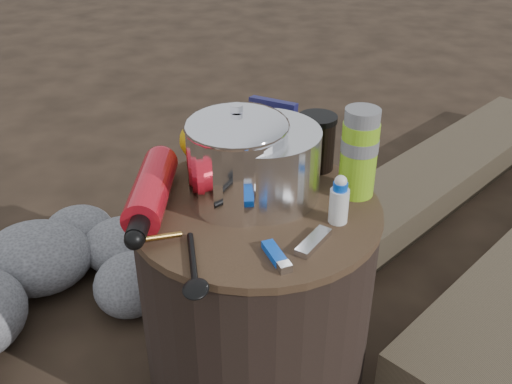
{
  "coord_description": "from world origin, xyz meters",
  "views": [
    {
      "loc": [
        0.05,
        -0.96,
        1.05
      ],
      "look_at": [
        0.0,
        0.0,
        0.48
      ],
      "focal_mm": 40.92,
      "sensor_mm": 36.0,
      "label": 1
    }
  ],
  "objects_px": {
    "thermos": "(359,153)",
    "travel_mug": "(316,143)",
    "fuel_bottle": "(151,190)",
    "stump": "(256,295)",
    "camping_pot": "(237,157)"
  },
  "relations": [
    {
      "from": "thermos",
      "to": "travel_mug",
      "type": "relative_size",
      "value": 1.51
    },
    {
      "from": "fuel_bottle",
      "to": "travel_mug",
      "type": "xyz_separation_m",
      "value": [
        0.32,
        0.18,
        0.02
      ]
    },
    {
      "from": "thermos",
      "to": "travel_mug",
      "type": "bearing_deg",
      "value": 125.9
    },
    {
      "from": "stump",
      "to": "thermos",
      "type": "distance_m",
      "value": 0.38
    },
    {
      "from": "camping_pot",
      "to": "travel_mug",
      "type": "relative_size",
      "value": 1.62
    },
    {
      "from": "stump",
      "to": "fuel_bottle",
      "type": "height_order",
      "value": "fuel_bottle"
    },
    {
      "from": "stump",
      "to": "fuel_bottle",
      "type": "relative_size",
      "value": 1.63
    },
    {
      "from": "fuel_bottle",
      "to": "travel_mug",
      "type": "relative_size",
      "value": 2.51
    },
    {
      "from": "camping_pot",
      "to": "travel_mug",
      "type": "bearing_deg",
      "value": 43.51
    },
    {
      "from": "camping_pot",
      "to": "fuel_bottle",
      "type": "relative_size",
      "value": 0.65
    },
    {
      "from": "stump",
      "to": "travel_mug",
      "type": "distance_m",
      "value": 0.35
    },
    {
      "from": "stump",
      "to": "fuel_bottle",
      "type": "distance_m",
      "value": 0.33
    },
    {
      "from": "fuel_bottle",
      "to": "thermos",
      "type": "distance_m",
      "value": 0.41
    },
    {
      "from": "camping_pot",
      "to": "travel_mug",
      "type": "height_order",
      "value": "camping_pot"
    },
    {
      "from": "camping_pot",
      "to": "travel_mug",
      "type": "xyz_separation_m",
      "value": [
        0.16,
        0.15,
        -0.04
      ]
    }
  ]
}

